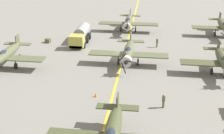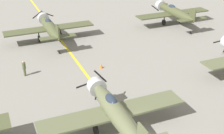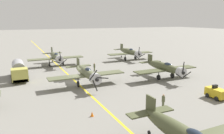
{
  "view_description": "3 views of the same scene",
  "coord_description": "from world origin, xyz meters",
  "views": [
    {
      "loc": [
        -4.39,
        46.7,
        18.71
      ],
      "look_at": [
        0.61,
        8.87,
        2.19
      ],
      "focal_mm": 50.0,
      "sensor_mm": 36.0,
      "label": 1
    },
    {
      "loc": [
        -9.08,
        -16.12,
        15.92
      ],
      "look_at": [
        1.7,
        9.37,
        2.04
      ],
      "focal_mm": 50.0,
      "sensor_mm": 36.0,
      "label": 2
    },
    {
      "loc": [
        9.38,
        33.97,
        10.24
      ],
      "look_at": [
        -5.11,
        3.06,
        2.72
      ],
      "focal_mm": 35.0,
      "sensor_mm": 36.0,
      "label": 3
    }
  ],
  "objects": [
    {
      "name": "traffic_cone",
      "position": [
        2.07,
        13.35,
        0.28
      ],
      "size": [
        0.36,
        0.36,
        0.55
      ],
      "primitive_type": "cone",
      "color": "orange",
      "rests_on": "ground"
    },
    {
      "name": "ground_crew_inspecting",
      "position": [
        -6.17,
        14.86,
        0.96
      ],
      "size": [
        0.38,
        0.38,
        1.76
      ],
      "color": "#515638",
      "rests_on": "ground"
    },
    {
      "name": "airplane_mid_center",
      "position": [
        -1.06,
        2.27,
        2.01
      ],
      "size": [
        12.0,
        9.98,
        3.65
      ],
      "rotation": [
        0.0,
        0.0,
        0.09
      ],
      "color": "#5C6143",
      "rests_on": "ground"
    },
    {
      "name": "airplane_far_center",
      "position": [
        -1.32,
        23.63,
        2.01
      ],
      "size": [
        12.0,
        9.98,
        3.65
      ],
      "rotation": [
        0.0,
        0.0,
        0.13
      ],
      "color": "#494E30",
      "rests_on": "ground"
    },
    {
      "name": "airplane_far_right",
      "position": [
        17.87,
        23.02,
        2.01
      ],
      "size": [
        12.0,
        9.98,
        3.8
      ],
      "rotation": [
        0.0,
        0.0,
        0.07
      ],
      "color": "#484D2E",
      "rests_on": "ground"
    }
  ]
}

